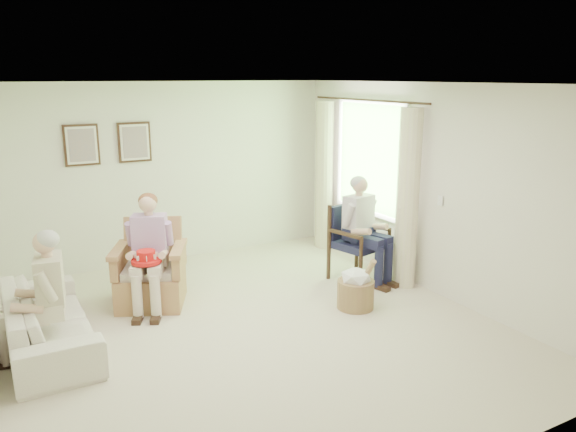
% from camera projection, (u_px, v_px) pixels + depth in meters
% --- Properties ---
extents(floor, '(5.50, 5.50, 0.00)m').
position_uv_depth(floor, '(250.00, 329.00, 6.10)').
color(floor, beige).
rests_on(floor, ground).
extents(back_wall, '(5.00, 0.04, 2.60)m').
position_uv_depth(back_wall, '(167.00, 173.00, 8.12)').
color(back_wall, silver).
rests_on(back_wall, ground).
extents(front_wall, '(5.00, 0.04, 2.60)m').
position_uv_depth(front_wall, '(437.00, 306.00, 3.45)').
color(front_wall, silver).
rests_on(front_wall, ground).
extents(right_wall, '(0.04, 5.50, 2.60)m').
position_uv_depth(right_wall, '(430.00, 190.00, 6.96)').
color(right_wall, silver).
rests_on(right_wall, ground).
extents(ceiling, '(5.00, 5.50, 0.02)m').
position_uv_depth(ceiling, '(246.00, 84.00, 5.47)').
color(ceiling, white).
rests_on(ceiling, back_wall).
extents(window, '(0.13, 2.50, 1.63)m').
position_uv_depth(window, '(370.00, 155.00, 7.89)').
color(window, '#2D6B23').
rests_on(window, right_wall).
extents(curtain_left, '(0.34, 0.34, 2.30)m').
position_uv_depth(curtain_left, '(407.00, 199.00, 7.11)').
color(curtain_left, beige).
rests_on(curtain_left, ground).
extents(curtain_right, '(0.34, 0.34, 2.30)m').
position_uv_depth(curtain_right, '(324.00, 176.00, 8.77)').
color(curtain_right, beige).
rests_on(curtain_right, ground).
extents(framed_print_left, '(0.45, 0.05, 0.55)m').
position_uv_depth(framed_print_left, '(82.00, 145.00, 7.43)').
color(framed_print_left, '#382114').
rests_on(framed_print_left, back_wall).
extents(framed_print_right, '(0.45, 0.05, 0.55)m').
position_uv_depth(framed_print_right, '(135.00, 142.00, 7.76)').
color(framed_print_right, '#382114').
rests_on(framed_print_right, back_wall).
extents(wicker_armchair, '(0.79, 0.78, 1.01)m').
position_uv_depth(wicker_armchair, '(150.00, 278.00, 6.72)').
color(wicker_armchair, tan).
rests_on(wicker_armchair, ground).
extents(wood_armchair, '(0.64, 0.60, 0.99)m').
position_uv_depth(wood_armchair, '(355.00, 238.00, 7.56)').
color(wood_armchair, black).
rests_on(wood_armchair, ground).
extents(sofa, '(1.97, 0.77, 0.57)m').
position_uv_depth(sofa, '(48.00, 320.00, 5.64)').
color(sofa, silver).
rests_on(sofa, ground).
extents(person_wicker, '(0.40, 0.63, 1.33)m').
position_uv_depth(person_wicker, '(151.00, 244.00, 6.50)').
color(person_wicker, beige).
rests_on(person_wicker, ground).
extents(person_dark, '(0.40, 0.62, 1.38)m').
position_uv_depth(person_dark, '(363.00, 222.00, 7.35)').
color(person_dark, '#1A1B39').
rests_on(person_dark, ground).
extents(person_sofa, '(0.42, 0.62, 1.24)m').
position_uv_depth(person_sofa, '(46.00, 290.00, 5.32)').
color(person_sofa, beige).
rests_on(person_sofa, ground).
extents(red_hat, '(0.34, 0.34, 0.14)m').
position_uv_depth(red_hat, '(146.00, 258.00, 6.31)').
color(red_hat, red).
rests_on(red_hat, person_wicker).
extents(hatbox, '(0.54, 0.54, 0.64)m').
position_uv_depth(hatbox, '(356.00, 288.00, 6.60)').
color(hatbox, tan).
rests_on(hatbox, ground).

